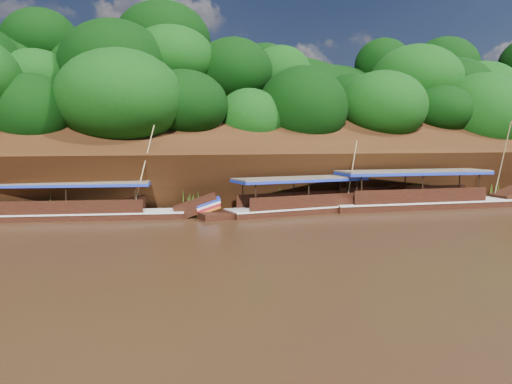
% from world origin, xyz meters
% --- Properties ---
extents(ground, '(160.00, 160.00, 0.00)m').
position_xyz_m(ground, '(0.00, 0.00, 0.00)').
color(ground, black).
rests_on(ground, ground).
extents(riverbank, '(120.00, 30.06, 19.40)m').
position_xyz_m(riverbank, '(-0.01, 22.73, 1.89)').
color(riverbank, black).
rests_on(riverbank, ground).
extents(boat_0, '(16.19, 3.92, 6.41)m').
position_xyz_m(boat_0, '(11.61, 6.47, 0.59)').
color(boat_0, black).
rests_on(boat_0, ground).
extents(boat_1, '(13.39, 3.39, 5.06)m').
position_xyz_m(boat_1, '(3.07, 7.11, 0.52)').
color(boat_1, black).
rests_on(boat_1, ground).
extents(boat_2, '(14.05, 4.48, 5.94)m').
position_xyz_m(boat_2, '(-10.73, 8.82, 0.50)').
color(boat_2, black).
rests_on(boat_2, ground).
extents(reeds, '(49.09, 2.68, 2.11)m').
position_xyz_m(reeds, '(-2.83, 9.48, 0.85)').
color(reeds, '#376F1B').
rests_on(reeds, ground).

